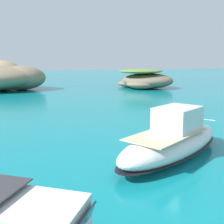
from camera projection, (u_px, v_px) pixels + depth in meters
name	position (u px, v px, depth m)	size (l,w,h in m)	color
islet_small	(144.00, 80.00, 64.26)	(15.32, 16.91, 4.56)	#756651
motorboat_white	(173.00, 140.00, 17.92)	(11.32, 8.15, 3.25)	white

